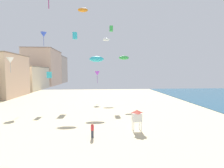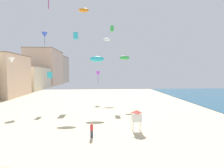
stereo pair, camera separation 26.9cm
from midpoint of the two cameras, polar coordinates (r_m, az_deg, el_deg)
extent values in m
cube|color=beige|center=(75.93, -27.91, 1.71)|extent=(14.28, 19.34, 9.13)
cube|color=gray|center=(75.92, -28.02, 5.27)|extent=(14.57, 19.73, 0.30)
cube|color=beige|center=(97.55, -22.35, 5.22)|extent=(14.55, 21.92, 19.08)
cube|color=#89715E|center=(98.28, -22.51, 10.88)|extent=(14.84, 22.36, 0.30)
cube|color=#C6B29E|center=(119.33, -18.81, 4.71)|extent=(13.48, 18.24, 17.68)
cube|color=slate|center=(119.81, -18.91, 9.01)|extent=(13.75, 18.61, 0.30)
cube|color=#383D4C|center=(18.58, -6.71, -16.98)|extent=(0.28, 0.18, 0.80)
cylinder|color=red|center=(18.34, -6.73, -14.94)|extent=(0.34, 0.34, 0.60)
sphere|color=tan|center=(18.21, -6.74, -13.69)|extent=(0.24, 0.24, 0.24)
cylinder|color=white|center=(20.06, 7.88, -14.77)|extent=(0.10, 0.10, 1.20)
cylinder|color=white|center=(20.25, 10.46, -14.62)|extent=(0.10, 0.10, 1.20)
cylinder|color=white|center=(20.90, 7.38, -13.99)|extent=(0.10, 0.10, 1.20)
cylinder|color=white|center=(21.08, 9.86, -13.85)|extent=(0.10, 0.10, 1.20)
cube|color=white|center=(20.25, 8.93, -11.35)|extent=(1.10, 1.10, 1.00)
pyramid|color=#D14C3D|center=(20.08, 8.95, -9.49)|extent=(1.10, 1.10, 0.35)
cube|color=green|center=(43.66, 0.17, 18.86)|extent=(0.85, 0.85, 1.33)
cube|color=#2DB7CC|center=(42.50, -12.42, 16.19)|extent=(1.01, 1.01, 1.59)
cone|color=purple|center=(39.96, -4.76, 3.74)|extent=(1.31, 1.31, 1.07)
cylinder|color=#63278B|center=(40.00, -4.75, 1.62)|extent=(0.07, 0.07, 1.90)
cone|color=white|center=(39.16, -31.67, 7.11)|extent=(1.38, 1.38, 1.13)
cylinder|color=#A4A4A4|center=(39.09, -31.58, 4.82)|extent=(0.08, 0.08, 2.00)
cube|color=#2DB7CC|center=(32.86, -20.76, 3.02)|extent=(0.75, 0.75, 1.17)
ellipsoid|color=green|center=(36.83, 4.64, 9.18)|extent=(2.24, 0.62, 0.87)
ellipsoid|color=#2DB7CC|center=(31.59, -5.04, 8.72)|extent=(2.73, 0.76, 1.06)
ellipsoid|color=white|center=(48.36, -1.58, 15.38)|extent=(2.19, 0.61, 0.85)
cone|color=blue|center=(41.53, -22.43, 15.68)|extent=(1.35, 1.35, 1.10)
cylinder|color=#233995|center=(41.24, -22.37, 13.60)|extent=(0.07, 0.07, 1.96)
ellipsoid|color=orange|center=(44.42, -9.74, 24.18)|extent=(2.51, 0.70, 0.98)
camera|label=1|loc=(0.13, -89.68, 0.02)|focal=26.05mm
camera|label=2|loc=(0.13, 90.32, -0.02)|focal=26.05mm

